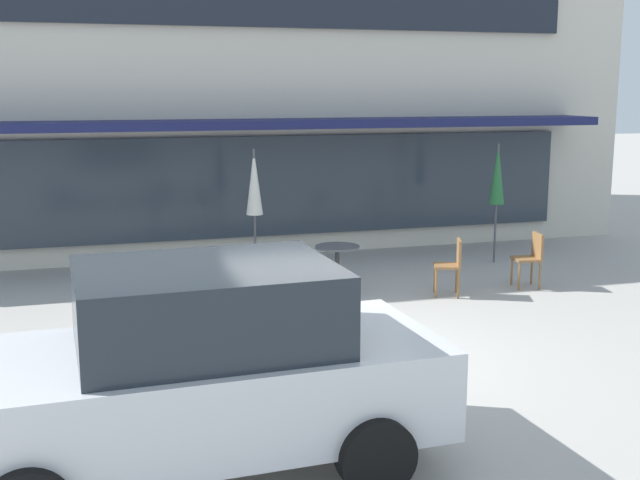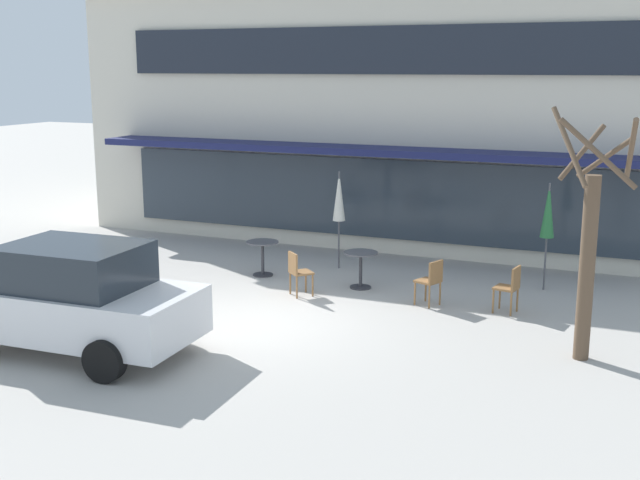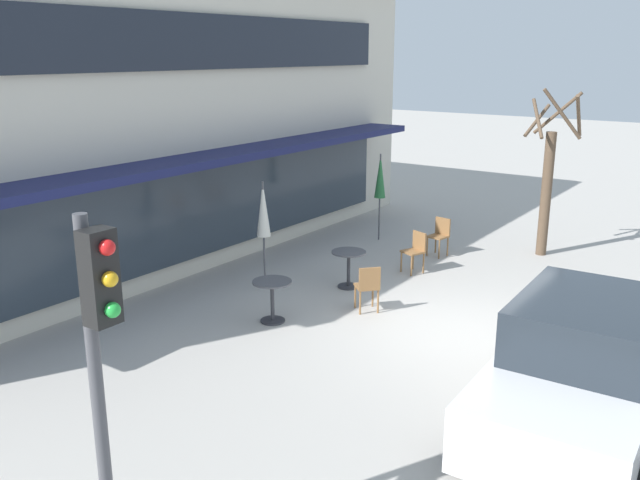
{
  "view_description": "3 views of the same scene",
  "coord_description": "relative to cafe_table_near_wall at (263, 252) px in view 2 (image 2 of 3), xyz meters",
  "views": [
    {
      "loc": [
        -2.89,
        -8.88,
        3.19
      ],
      "look_at": [
        0.5,
        2.46,
        0.94
      ],
      "focal_mm": 45.0,
      "sensor_mm": 36.0,
      "label": 1
    },
    {
      "loc": [
        6.37,
        -12.16,
        4.48
      ],
      "look_at": [
        0.02,
        2.74,
        0.95
      ],
      "focal_mm": 45.0,
      "sensor_mm": 36.0,
      "label": 2
    },
    {
      "loc": [
        -10.12,
        -4.21,
        4.64
      ],
      "look_at": [
        0.56,
        3.3,
        1.0
      ],
      "focal_mm": 38.0,
      "sensor_mm": 36.0,
      "label": 3
    }
  ],
  "objects": [
    {
      "name": "cafe_chair_2",
      "position": [
        5.44,
        -0.64,
        0.01
      ],
      "size": [
        0.46,
        0.46,
        0.89
      ],
      "color": "olive",
      "rests_on": "ground"
    },
    {
      "name": "cafe_chair_0",
      "position": [
        3.98,
        -0.76,
        0.01
      ],
      "size": [
        0.52,
        0.52,
        0.89
      ],
      "color": "olive",
      "rests_on": "ground"
    },
    {
      "name": "ground_plane",
      "position": [
        1.42,
        -2.94,
        -0.52
      ],
      "size": [
        80.0,
        80.0,
        0.0
      ],
      "primitive_type": "plane",
      "color": "#ADA8A0"
    },
    {
      "name": "parked_sedan",
      "position": [
        -0.65,
        -5.42,
        0.36
      ],
      "size": [
        4.26,
        2.14,
        1.76
      ],
      "color": "silver",
      "rests_on": "ground"
    },
    {
      "name": "cafe_chair_1",
      "position": [
        1.37,
        -1.14,
        0.01
      ],
      "size": [
        0.57,
        0.57,
        0.89
      ],
      "color": "olive",
      "rests_on": "ground"
    },
    {
      "name": "cafe_table_near_wall",
      "position": [
        0.0,
        0.0,
        0.0
      ],
      "size": [
        0.7,
        0.7,
        0.76
      ],
      "color": "#333338",
      "rests_on": "ground"
    },
    {
      "name": "patio_umbrella_cream_folded",
      "position": [
        1.29,
        1.24,
        1.11
      ],
      "size": [
        0.28,
        0.28,
        2.2
      ],
      "color": "#4C4C51",
      "rests_on": "ground"
    },
    {
      "name": "patio_umbrella_green_folded",
      "position": [
        5.81,
        1.22,
        1.11
      ],
      "size": [
        0.28,
        0.28,
        2.2
      ],
      "color": "#4C4C51",
      "rests_on": "ground"
    },
    {
      "name": "cafe_table_streetside",
      "position": [
        2.31,
        -0.11,
        0.0
      ],
      "size": [
        0.7,
        0.7,
        0.76
      ],
      "color": "#333338",
      "rests_on": "ground"
    },
    {
      "name": "street_tree",
      "position": [
        6.9,
        -2.6,
        1.28
      ],
      "size": [
        1.33,
        1.26,
        3.89
      ],
      "color": "brown",
      "rests_on": "ground"
    },
    {
      "name": "building_facade",
      "position": [
        1.42,
        7.02,
        2.84
      ],
      "size": [
        16.46,
        9.1,
        6.72
      ],
      "color": "beige",
      "rests_on": "ground"
    }
  ]
}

